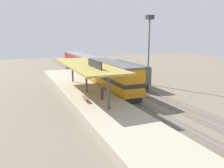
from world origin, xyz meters
TOP-DOWN VIEW (x-y plane):
  - ground_plane at (2.00, 0.00)m, footprint 120.00×120.00m
  - track_near at (0.00, 0.00)m, footprint 3.20×110.00m
  - track_far at (4.60, 0.00)m, footprint 3.20×110.00m
  - platform at (-4.60, 0.00)m, footprint 6.00×44.00m
  - station_canopy at (-4.60, -0.09)m, footprint 5.20×18.00m
  - platform_bench at (-6.00, -4.22)m, footprint 0.44×1.70m
  - locomotive at (0.00, 1.97)m, footprint 2.93×14.43m
  - passenger_carriage_single at (0.00, 19.97)m, footprint 2.90×20.00m
  - freight_car at (4.60, 6.61)m, footprint 2.80×12.00m
  - light_mast at (7.80, 4.56)m, footprint 1.10×1.10m
  - person_waiting at (-3.95, -4.27)m, footprint 0.34×0.34m

SIDE VIEW (x-z plane):
  - ground_plane at x=2.00m, z-range 0.00..0.00m
  - track_near at x=0.00m, z-range -0.05..0.11m
  - track_far at x=4.60m, z-range -0.05..0.11m
  - platform at x=-4.60m, z-range 0.00..0.90m
  - platform_bench at x=-6.00m, z-range 1.09..1.59m
  - person_waiting at x=-3.95m, z-range 1.00..2.71m
  - freight_car at x=4.60m, z-range 0.20..3.74m
  - passenger_carriage_single at x=0.00m, z-range 0.19..4.43m
  - locomotive at x=0.00m, z-range 0.19..4.63m
  - station_canopy at x=-4.60m, z-range 2.18..6.88m
  - light_mast at x=7.80m, z-range 2.55..14.25m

